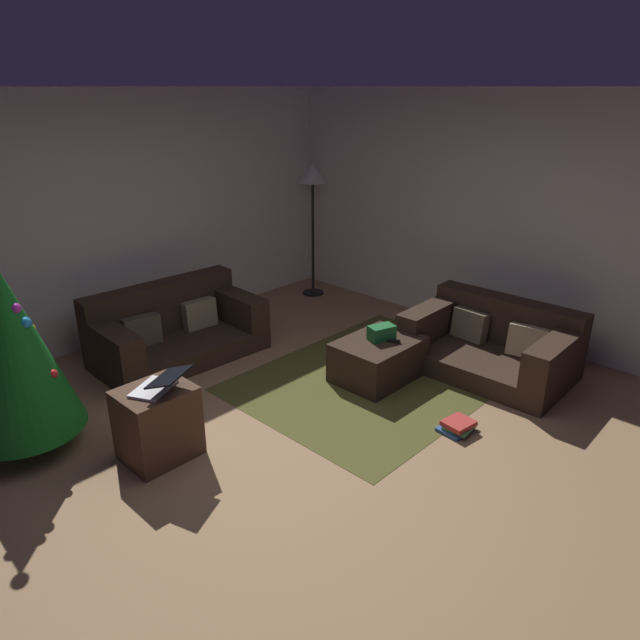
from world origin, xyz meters
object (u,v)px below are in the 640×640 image
Objects in this scene: couch_right at (493,344)px; book_stack at (458,426)px; christmas_tree at (11,347)px; corner_lamp at (313,183)px; ottoman at (378,359)px; tv_remote at (391,341)px; laptop at (159,384)px; side_table at (158,423)px; couch_left at (174,330)px; gift_box at (382,333)px.

couch_right is 5.42× the size of book_stack.
corner_lamp is at bearing 12.98° from christmas_tree.
tv_remote is (0.06, -0.10, 0.20)m from ottoman.
christmas_tree is at bearing -167.02° from corner_lamp.
corner_lamp is (3.42, 1.80, 0.85)m from laptop.
laptop is at bearing 170.65° from ottoman.
christmas_tree reaches higher than laptop.
corner_lamp is (3.44, 1.75, 1.19)m from side_table.
ottoman is 2.18m from laptop.
ottoman is at bearing 74.71° from book_stack.
couch_left is at bearing 54.77° from laptop.
laptop is (-1.05, -1.49, 0.34)m from couch_left.
christmas_tree is at bearing 128.06° from side_table.
couch_left reaches higher than couch_right.
side_table is (-2.19, 0.50, -0.12)m from tv_remote.
book_stack is (0.76, -2.89, -0.23)m from couch_left.
tv_remote reaches higher than ottoman.
couch_left is 2.09× the size of ottoman.
couch_right reaches higher than side_table.
christmas_tree reaches higher than ottoman.
christmas_tree is (-1.71, -0.63, 0.57)m from couch_left.
couch_right is at bearing 130.40° from couch_left.
gift_box is 0.52× the size of laptop.
book_stack is (-0.33, -1.06, -0.41)m from gift_box.
corner_lamp reaches higher than couch_left.
book_stack is at bearing 105.17° from couch_right.
book_stack is 3.85m from corner_lamp.
ottoman is 1.44× the size of side_table.
couch_left is 1.05× the size of christmas_tree.
couch_left is at bearing -172.52° from corner_lamp.
couch_right is at bearing -54.22° from tv_remote.
side_table is at bearing 169.71° from gift_box.
laptop is (0.02, -0.05, 0.34)m from side_table.
christmas_tree reaches higher than tv_remote.
side_table is (-1.08, -1.44, -0.00)m from couch_left.
ottoman is at bearing 122.02° from couch_left.
tv_remote is 3.15m from christmas_tree.
side_table is 0.33× the size of corner_lamp.
couch_left is 10.58× the size of tv_remote.
side_table is (-3.06, 1.08, 0.02)m from couch_right.
book_stack is (1.82, -1.40, -0.57)m from laptop.
side_table is at bearing 141.78° from book_stack.
gift_box is 0.15× the size of christmas_tree.
side_table reaches higher than tv_remote.
tv_remote is (-0.88, 0.59, 0.14)m from couch_right.
tv_remote is 2.25m from side_table.
corner_lamp is (4.08, 0.94, 0.61)m from christmas_tree.
couch_left reaches higher than tv_remote.
ottoman is (-0.93, 0.69, -0.07)m from couch_right.
gift_box is 2.18m from laptop.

